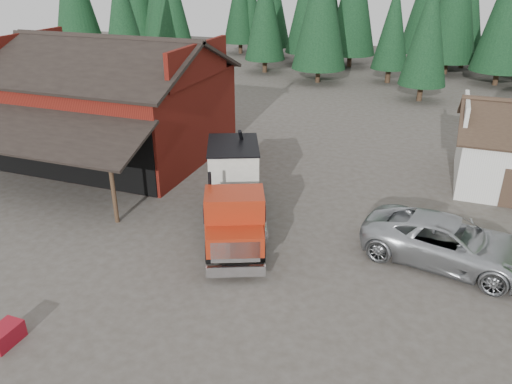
% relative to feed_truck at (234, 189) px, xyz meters
% --- Properties ---
extents(ground, '(120.00, 120.00, 0.00)m').
position_rel_feed_truck_xyz_m(ground, '(0.31, -3.57, -1.85)').
color(ground, '#453F36').
rests_on(ground, ground).
extents(red_barn, '(12.80, 13.63, 7.18)m').
position_rel_feed_truck_xyz_m(red_barn, '(-10.69, 6.33, 0.84)').
color(red_barn, maroon).
rests_on(red_barn, ground).
extents(conifer_backdrop, '(76.00, 16.00, 16.00)m').
position_rel_feed_truck_xyz_m(conifer_backdrop, '(0.31, 38.43, -1.85)').
color(conifer_backdrop, black).
rests_on(conifer_backdrop, ground).
extents(near_pine_a, '(4.40, 4.40, 11.40)m').
position_rel_feed_truck_xyz_m(near_pine_a, '(-21.69, 24.43, 4.54)').
color(near_pine_a, '#382619').
rests_on(near_pine_a, ground).
extents(near_pine_b, '(3.96, 3.96, 10.40)m').
position_rel_feed_truck_xyz_m(near_pine_b, '(6.31, 26.43, 4.03)').
color(near_pine_b, '#382619').
rests_on(near_pine_b, ground).
extents(near_pine_d, '(5.28, 5.28, 13.40)m').
position_rel_feed_truck_xyz_m(near_pine_d, '(-3.69, 30.43, 5.54)').
color(near_pine_d, '#382619').
rests_on(near_pine_d, ground).
extents(feed_truck, '(5.61, 9.00, 3.97)m').
position_rel_feed_truck_xyz_m(feed_truck, '(0.00, 0.00, 0.00)').
color(feed_truck, black).
rests_on(feed_truck, ground).
extents(silver_car, '(7.14, 4.29, 1.85)m').
position_rel_feed_truck_xyz_m(silver_car, '(9.07, 0.20, -0.93)').
color(silver_car, '#AEB2B6').
rests_on(silver_car, ground).
extents(equip_box, '(0.71, 1.11, 0.60)m').
position_rel_feed_truck_xyz_m(equip_box, '(-3.86, -9.57, -1.55)').
color(equip_box, maroon).
rests_on(equip_box, ground).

